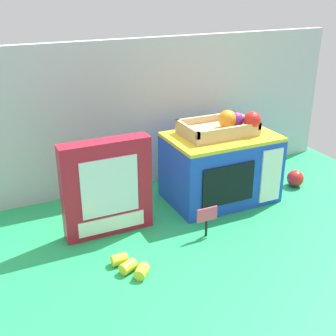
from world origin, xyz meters
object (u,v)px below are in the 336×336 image
Objects in this scene: loose_toy_apple at (295,178)px; food_groups_crate at (225,126)px; price_sign at (207,217)px; cookie_set_box at (107,188)px; loose_toy_banana at (130,266)px; toy_microwave at (220,167)px.

food_groups_crate is at bearing 171.47° from loose_toy_apple.
loose_toy_apple is at bearing 19.12° from price_sign.
loose_toy_banana is at bearing -93.85° from cookie_set_box.
toy_microwave is at bearing 7.08° from cookie_set_box.
loose_toy_banana is at bearing -162.97° from loose_toy_apple.
food_groups_crate is 0.61m from loose_toy_banana.
cookie_set_box is at bearing 86.15° from loose_toy_banana.
loose_toy_banana is at bearing -166.76° from price_sign.
price_sign is at bearing 13.24° from loose_toy_banana.
food_groups_crate is (0.01, 0.01, 0.15)m from toy_microwave.
food_groups_crate is at bearing 24.46° from toy_microwave.
cookie_set_box is at bearing -172.40° from food_groups_crate.
loose_toy_banana is (-0.47, -0.28, -0.26)m from food_groups_crate.
price_sign is 1.54× the size of loose_toy_apple.
loose_toy_banana is (-0.28, -0.07, -0.05)m from price_sign.
food_groups_crate reaches higher than price_sign.
loose_toy_apple is (0.49, 0.17, -0.03)m from price_sign.
cookie_set_box is (-0.44, -0.05, 0.03)m from toy_microwave.
toy_microwave is at bearing 50.43° from price_sign.
price_sign reaches higher than loose_toy_apple.
food_groups_crate is 0.35m from price_sign.
loose_toy_banana is at bearing -148.86° from food_groups_crate.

